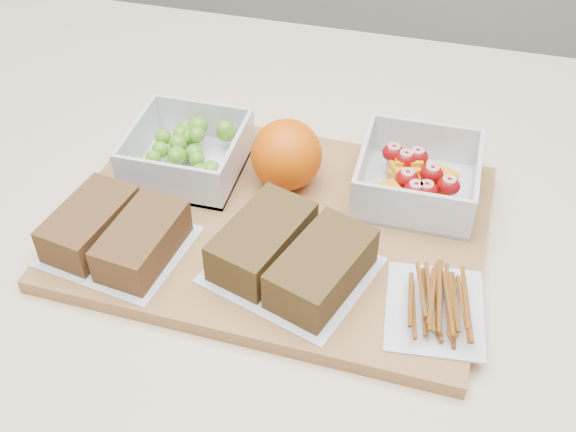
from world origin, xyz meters
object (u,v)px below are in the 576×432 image
grape_container (189,152)px  sandwich_bag_center (292,255)px  pretzel_bag (436,302)px  orange (286,155)px  sandwich_bag_left (116,233)px  cutting_board (276,226)px  fruit_container (417,179)px

grape_container → sandwich_bag_center: (0.15, -0.12, -0.00)m
sandwich_bag_center → pretzel_bag: size_ratio=1.52×
grape_container → orange: orange is taller
sandwich_bag_left → pretzel_bag: sandwich_bag_left is taller
grape_container → sandwich_bag_left: (-0.02, -0.14, -0.00)m
cutting_board → sandwich_bag_left: sandwich_bag_left is taller
fruit_container → sandwich_bag_left: bearing=-150.5°
sandwich_bag_center → pretzel_bag: sandwich_bag_center is taller
cutting_board → grape_container: (-0.12, 0.06, 0.03)m
grape_container → orange: (0.11, 0.00, 0.02)m
cutting_board → orange: 0.08m
fruit_container → orange: bearing=-172.9°
orange → pretzel_bag: size_ratio=0.66×
cutting_board → sandwich_bag_left: size_ratio=2.88×
cutting_board → sandwich_bag_left: (-0.14, -0.08, 0.03)m
fruit_container → sandwich_bag_center: fruit_container is taller
grape_container → pretzel_bag: 0.32m
cutting_board → orange: bearing=96.7°
grape_container → sandwich_bag_left: bearing=-100.4°
sandwich_bag_left → sandwich_bag_center: size_ratio=0.84×
grape_container → fruit_container: bearing=4.2°
fruit_container → grape_container: bearing=-175.8°
fruit_container → orange: orange is taller
cutting_board → fruit_container: 0.16m
sandwich_bag_left → sandwich_bag_center: bearing=4.0°
cutting_board → pretzel_bag: bearing=-23.1°
grape_container → pretzel_bag: size_ratio=1.04×
cutting_board → orange: orange is taller
grape_container → sandwich_bag_left: size_ratio=0.81×
orange → sandwich_bag_left: (-0.13, -0.14, -0.02)m
grape_container → pretzel_bag: grape_container is taller
sandwich_bag_center → orange: bearing=106.8°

